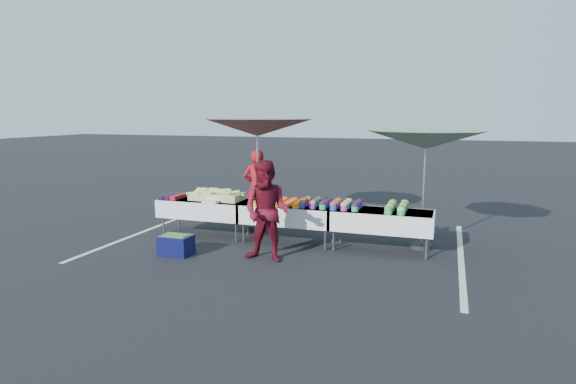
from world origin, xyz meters
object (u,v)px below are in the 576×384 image
(table_right, at_px, (381,220))
(vendor, at_px, (257,188))
(table_left, at_px, (205,207))
(umbrella_right, at_px, (426,141))
(table_center, at_px, (288,213))
(storage_bin, at_px, (176,245))
(umbrella_left, at_px, (257,129))
(customer, at_px, (267,211))

(table_right, xyz_separation_m, vendor, (-2.88, 1.07, 0.28))
(table_left, height_order, umbrella_right, umbrella_right)
(table_right, distance_m, vendor, 3.09)
(table_center, xyz_separation_m, vendor, (-1.08, 1.07, 0.28))
(table_right, height_order, umbrella_right, umbrella_right)
(table_right, xyz_separation_m, umbrella_right, (0.70, 0.40, 1.42))
(storage_bin, bearing_deg, table_right, 22.79)
(umbrella_left, bearing_deg, vendor, 114.87)
(table_center, distance_m, umbrella_left, 2.02)
(vendor, bearing_deg, table_right, 147.53)
(table_center, distance_m, vendor, 1.55)
(vendor, distance_m, umbrella_right, 3.82)
(vendor, distance_m, customer, 2.57)
(umbrella_right, bearing_deg, table_left, -174.69)
(table_left, xyz_separation_m, table_center, (1.80, 0.00, 0.00))
(table_center, bearing_deg, umbrella_right, 9.09)
(table_center, xyz_separation_m, customer, (0.04, -1.24, 0.28))
(umbrella_right, bearing_deg, umbrella_left, 173.39)
(customer, xyz_separation_m, storage_bin, (-1.67, -0.19, -0.68))
(vendor, relative_size, customer, 1.00)
(customer, bearing_deg, storage_bin, -171.07)
(table_center, height_order, storage_bin, table_center)
(umbrella_left, bearing_deg, customer, -64.06)
(table_left, height_order, table_right, same)
(table_center, relative_size, storage_bin, 3.35)
(table_center, xyz_separation_m, umbrella_right, (2.50, 0.40, 1.42))
(customer, distance_m, storage_bin, 1.81)
(table_center, height_order, table_right, same)
(customer, bearing_deg, table_right, 37.32)
(table_right, height_order, vendor, vendor)
(table_left, xyz_separation_m, table_right, (3.60, 0.00, 0.00))
(customer, bearing_deg, table_center, 94.04)
(customer, xyz_separation_m, umbrella_left, (-0.99, 2.04, 1.32))
(table_center, relative_size, customer, 1.08)
(umbrella_left, bearing_deg, umbrella_right, -6.61)
(table_right, height_order, storage_bin, table_right)
(table_left, distance_m, table_center, 1.80)
(table_left, relative_size, umbrella_left, 0.70)
(vendor, xyz_separation_m, umbrella_right, (3.58, -0.67, 1.14))
(vendor, distance_m, storage_bin, 2.65)
(storage_bin, bearing_deg, customer, 6.80)
(table_right, bearing_deg, umbrella_right, 29.74)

